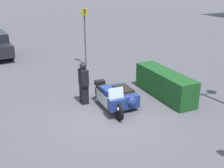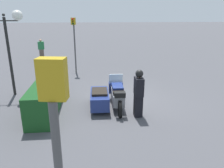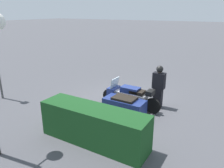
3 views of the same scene
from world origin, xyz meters
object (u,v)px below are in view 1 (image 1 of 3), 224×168
(hedge_bush_curbside, at_px, (165,84))
(officer_rider, at_px, (84,82))
(police_motorcycle, at_px, (118,97))
(traffic_light_far, at_px, (85,28))

(hedge_bush_curbside, bearing_deg, officer_rider, -103.06)
(hedge_bush_curbside, bearing_deg, police_motorcycle, -85.59)
(officer_rider, distance_m, traffic_light_far, 5.61)
(police_motorcycle, distance_m, traffic_light_far, 6.36)
(officer_rider, relative_size, hedge_bush_curbside, 0.52)
(officer_rider, relative_size, traffic_light_far, 0.54)
(hedge_bush_curbside, distance_m, traffic_light_far, 6.25)
(police_motorcycle, bearing_deg, traffic_light_far, 172.31)
(traffic_light_far, bearing_deg, officer_rider, -11.89)
(police_motorcycle, xyz_separation_m, traffic_light_far, (-6.07, 0.93, 1.65))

